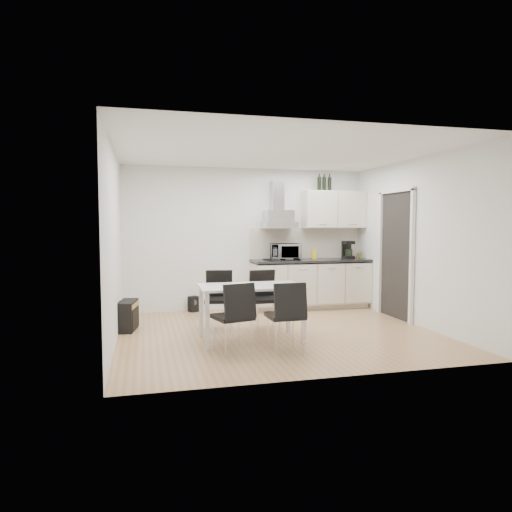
{
  "coord_description": "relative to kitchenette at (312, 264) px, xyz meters",
  "views": [
    {
      "loc": [
        -1.87,
        -6.26,
        1.58
      ],
      "look_at": [
        -0.24,
        0.34,
        1.1
      ],
      "focal_mm": 32.0,
      "sensor_mm": 36.0,
      "label": 1
    }
  ],
  "objects": [
    {
      "name": "ground",
      "position": [
        -1.19,
        -1.73,
        -0.83
      ],
      "size": [
        4.5,
        4.5,
        0.0
      ],
      "primitive_type": "plane",
      "color": "tan",
      "rests_on": "ground"
    },
    {
      "name": "wall_back",
      "position": [
        -1.19,
        0.27,
        0.47
      ],
      "size": [
        4.5,
        0.1,
        2.6
      ],
      "primitive_type": "cube",
      "color": "white",
      "rests_on": "ground"
    },
    {
      "name": "wall_front",
      "position": [
        -1.19,
        -3.73,
        0.47
      ],
      "size": [
        4.5,
        0.1,
        2.6
      ],
      "primitive_type": "cube",
      "color": "white",
      "rests_on": "ground"
    },
    {
      "name": "wall_left",
      "position": [
        -3.44,
        -1.73,
        0.47
      ],
      "size": [
        0.1,
        4.0,
        2.6
      ],
      "primitive_type": "cube",
      "color": "white",
      "rests_on": "ground"
    },
    {
      "name": "wall_right",
      "position": [
        1.06,
        -1.73,
        0.47
      ],
      "size": [
        0.1,
        4.0,
        2.6
      ],
      "primitive_type": "cube",
      "color": "white",
      "rests_on": "ground"
    },
    {
      "name": "ceiling",
      "position": [
        -1.19,
        -1.73,
        1.77
      ],
      "size": [
        4.5,
        4.5,
        0.0
      ],
      "primitive_type": "plane",
      "color": "white",
      "rests_on": "wall_back"
    },
    {
      "name": "doorway",
      "position": [
        1.02,
        -1.18,
        0.22
      ],
      "size": [
        0.08,
        1.04,
        2.1
      ],
      "primitive_type": "cube",
      "color": "white",
      "rests_on": "ground"
    },
    {
      "name": "kitchenette",
      "position": [
        0.0,
        0.0,
        0.0
      ],
      "size": [
        2.22,
        0.64,
        2.52
      ],
      "color": "beige",
      "rests_on": "ground"
    },
    {
      "name": "dining_table",
      "position": [
        -1.66,
        -2.04,
        -0.16
      ],
      "size": [
        1.39,
        0.8,
        0.75
      ],
      "rotation": [
        0.0,
        0.0,
        -0.01
      ],
      "color": "white",
      "rests_on": "ground"
    },
    {
      "name": "chair_far_left",
      "position": [
        -1.98,
        -1.35,
        -0.39
      ],
      "size": [
        0.52,
        0.57,
        0.88
      ],
      "primitive_type": null,
      "rotation": [
        0.0,
        0.0,
        2.96
      ],
      "color": "black",
      "rests_on": "ground"
    },
    {
      "name": "chair_far_right",
      "position": [
        -1.3,
        -1.48,
        -0.39
      ],
      "size": [
        0.46,
        0.52,
        0.88
      ],
      "primitive_type": null,
      "rotation": [
        0.0,
        0.0,
        3.18
      ],
      "color": "black",
      "rests_on": "ground"
    },
    {
      "name": "chair_near_left",
      "position": [
        -2.03,
        -2.62,
        -0.39
      ],
      "size": [
        0.55,
        0.6,
        0.88
      ],
      "primitive_type": null,
      "rotation": [
        0.0,
        0.0,
        0.26
      ],
      "color": "black",
      "rests_on": "ground"
    },
    {
      "name": "chair_near_right",
      "position": [
        -1.39,
        -2.71,
        -0.39
      ],
      "size": [
        0.45,
        0.51,
        0.88
      ],
      "primitive_type": null,
      "rotation": [
        0.0,
        0.0,
        0.03
      ],
      "color": "black",
      "rests_on": "ground"
    },
    {
      "name": "guitar_amp",
      "position": [
        -3.31,
        -1.05,
        -0.61
      ],
      "size": [
        0.32,
        0.56,
        0.44
      ],
      "rotation": [
        0.0,
        0.0,
        -0.18
      ],
      "color": "black",
      "rests_on": "ground"
    },
    {
      "name": "floor_speaker",
      "position": [
        -2.2,
        0.17,
        -0.69
      ],
      "size": [
        0.21,
        0.2,
        0.28
      ],
      "primitive_type": "cube",
      "rotation": [
        0.0,
        0.0,
        0.43
      ],
      "color": "black",
      "rests_on": "ground"
    }
  ]
}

